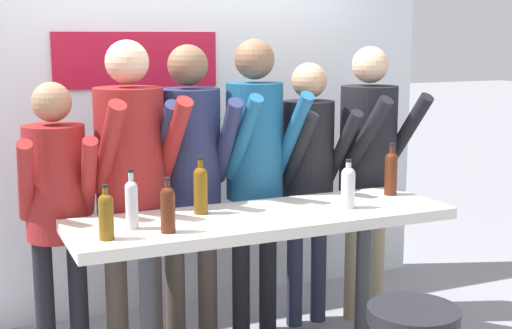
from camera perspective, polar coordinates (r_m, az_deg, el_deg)
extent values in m
cube|color=silver|center=(4.93, -5.73, 3.15)|extent=(3.65, 0.10, 2.51)
cube|color=#B2142D|center=(4.74, -9.48, 8.26)|extent=(1.08, 0.02, 0.36)
cube|color=silver|center=(3.79, 0.57, -4.40)|extent=(2.05, 0.63, 0.06)
cylinder|color=#333338|center=(3.73, -8.58, -11.96)|extent=(0.09, 0.09, 0.87)
cylinder|color=#333338|center=(4.21, 8.57, -9.30)|extent=(0.09, 0.09, 0.87)
cylinder|color=black|center=(3.41, 12.49, -11.69)|extent=(0.43, 0.43, 0.07)
cylinder|color=black|center=(4.15, -16.53, -10.97)|extent=(0.11, 0.11, 0.78)
cylinder|color=black|center=(4.16, -14.00, -10.79)|extent=(0.11, 0.11, 0.78)
cylinder|color=maroon|center=(3.96, -15.74, -1.39)|extent=(0.35, 0.35, 0.62)
sphere|color=#9E7556|center=(3.90, -16.05, 4.83)|extent=(0.21, 0.21, 0.21)
cylinder|color=maroon|center=(3.80, -17.94, -1.31)|extent=(0.10, 0.37, 0.48)
cylinder|color=maroon|center=(3.82, -13.26, -1.02)|extent=(0.10, 0.37, 0.48)
cylinder|color=#473D33|center=(4.18, -11.10, -9.83)|extent=(0.12, 0.12, 0.88)
cylinder|color=#473D33|center=(4.25, -8.37, -9.40)|extent=(0.12, 0.12, 0.88)
cylinder|color=maroon|center=(4.01, -10.06, 1.09)|extent=(0.43, 0.43, 0.70)
sphere|color=#D6AD89|center=(3.96, -10.28, 8.08)|extent=(0.24, 0.24, 0.24)
cylinder|color=maroon|center=(3.78, -11.76, 1.26)|extent=(0.14, 0.43, 0.54)
cylinder|color=maroon|center=(3.92, -6.69, 1.71)|extent=(0.14, 0.43, 0.54)
cylinder|color=#473D33|center=(4.36, -6.50, -8.90)|extent=(0.12, 0.12, 0.87)
cylinder|color=#473D33|center=(4.41, -3.91, -8.63)|extent=(0.12, 0.12, 0.87)
cylinder|color=#23284C|center=(4.20, -5.37, 1.36)|extent=(0.39, 0.39, 0.69)
sphere|color=brown|center=(4.15, -5.48, 7.93)|extent=(0.24, 0.24, 0.24)
cylinder|color=#23284C|center=(3.99, -7.17, 1.56)|extent=(0.11, 0.41, 0.53)
cylinder|color=#23284C|center=(4.08, -2.37, 1.84)|extent=(0.11, 0.41, 0.53)
cylinder|color=black|center=(4.45, -1.21, -8.36)|extent=(0.11, 0.11, 0.89)
cylinder|color=black|center=(4.53, 0.96, -8.01)|extent=(0.11, 0.11, 0.89)
cylinder|color=#19517A|center=(4.30, -0.12, 1.89)|extent=(0.37, 0.37, 0.70)
sphere|color=brown|center=(4.26, -0.12, 8.42)|extent=(0.24, 0.24, 0.24)
cylinder|color=#19517A|center=(4.07, -1.06, 2.13)|extent=(0.11, 0.41, 0.54)
cylinder|color=#19517A|center=(4.22, 2.92, 2.42)|extent=(0.11, 0.41, 0.54)
cylinder|color=#23283D|center=(4.64, 3.12, -8.01)|extent=(0.10, 0.10, 0.82)
cylinder|color=#23283D|center=(4.73, 5.02, -7.70)|extent=(0.10, 0.10, 0.82)
cylinder|color=black|center=(4.51, 4.20, 1.00)|extent=(0.33, 0.33, 0.65)
sphere|color=tan|center=(4.46, 4.27, 6.72)|extent=(0.22, 0.22, 0.22)
cylinder|color=black|center=(4.29, 3.47, 1.16)|extent=(0.09, 0.38, 0.49)
cylinder|color=black|center=(4.45, 6.93, 1.43)|extent=(0.09, 0.38, 0.49)
cylinder|color=gray|center=(4.78, 7.81, -7.24)|extent=(0.12, 0.12, 0.86)
cylinder|color=gray|center=(4.92, 9.57, -6.80)|extent=(0.12, 0.12, 0.86)
cylinder|color=black|center=(4.68, 8.96, 2.05)|extent=(0.43, 0.43, 0.68)
sphere|color=#D6AD89|center=(4.64, 9.13, 7.89)|extent=(0.23, 0.23, 0.23)
cylinder|color=black|center=(4.44, 8.82, 2.24)|extent=(0.16, 0.41, 0.53)
cylinder|color=black|center=(4.68, 11.94, 2.56)|extent=(0.16, 0.41, 0.53)
cylinder|color=brown|center=(3.77, -4.45, -2.35)|extent=(0.08, 0.08, 0.21)
sphere|color=brown|center=(3.75, -4.47, -0.76)|extent=(0.08, 0.08, 0.08)
cylinder|color=brown|center=(3.75, -4.48, -0.19)|extent=(0.03, 0.03, 0.08)
cylinder|color=black|center=(3.74, -4.49, 0.50)|extent=(0.03, 0.03, 0.02)
cylinder|color=#B7BCC1|center=(3.92, 7.37, -2.13)|extent=(0.08, 0.08, 0.19)
sphere|color=#B7BCC1|center=(3.90, 7.40, -0.77)|extent=(0.08, 0.08, 0.08)
cylinder|color=#B7BCC1|center=(3.89, 7.41, -0.29)|extent=(0.03, 0.03, 0.07)
cylinder|color=black|center=(3.89, 7.42, 0.30)|extent=(0.03, 0.03, 0.01)
cylinder|color=#4C1E0F|center=(4.28, 10.74, -0.98)|extent=(0.08, 0.08, 0.22)
sphere|color=#4C1E0F|center=(4.26, 10.79, 0.45)|extent=(0.08, 0.08, 0.08)
cylinder|color=#4C1E0F|center=(4.25, 10.80, 0.96)|extent=(0.03, 0.03, 0.08)
cylinder|color=black|center=(4.25, 10.83, 1.58)|extent=(0.03, 0.03, 0.02)
cylinder|color=#4C1E0F|center=(3.44, -7.06, -3.90)|extent=(0.07, 0.07, 0.19)
sphere|color=#4C1E0F|center=(3.41, -7.10, -2.36)|extent=(0.07, 0.07, 0.07)
cylinder|color=#4C1E0F|center=(3.41, -7.11, -1.82)|extent=(0.03, 0.03, 0.07)
cylinder|color=black|center=(3.40, -7.13, -1.16)|extent=(0.03, 0.03, 0.01)
cylinder|color=#B7BCC1|center=(3.52, -9.91, -3.47)|extent=(0.06, 0.06, 0.21)
sphere|color=#B7BCC1|center=(3.50, -9.96, -1.81)|extent=(0.06, 0.06, 0.06)
cylinder|color=#B7BCC1|center=(3.49, -9.98, -1.22)|extent=(0.02, 0.02, 0.07)
cylinder|color=black|center=(3.48, -10.00, -0.50)|extent=(0.03, 0.03, 0.02)
cylinder|color=brown|center=(3.37, -11.89, -4.40)|extent=(0.07, 0.07, 0.18)
sphere|color=brown|center=(3.34, -11.95, -2.88)|extent=(0.07, 0.07, 0.07)
cylinder|color=brown|center=(3.34, -11.97, -2.34)|extent=(0.03, 0.03, 0.06)
cylinder|color=black|center=(3.33, -12.00, -1.69)|extent=(0.03, 0.03, 0.01)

